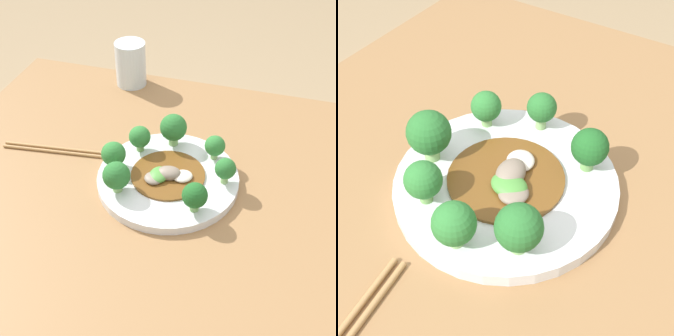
# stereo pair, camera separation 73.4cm
# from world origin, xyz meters

# --- Properties ---
(plate) EXTENTS (0.29, 0.29, 0.02)m
(plate) POSITION_xyz_m (-0.03, -0.01, 0.74)
(plate) COLOR silver
(plate) RESTS_ON table
(broccoli_southwest) EXTENTS (0.04, 0.04, 0.05)m
(broccoli_southwest) POSITION_xyz_m (-0.10, -0.10, 0.79)
(broccoli_southwest) COLOR #89B76B
(broccoli_southwest) RESTS_ON plate
(broccoli_west) EXTENTS (0.04, 0.04, 0.06)m
(broccoli_west) POSITION_xyz_m (-0.14, -0.03, 0.79)
(broccoli_west) COLOR #89B76B
(broccoli_west) RESTS_ON plate
(broccoli_south) EXTENTS (0.06, 0.06, 0.07)m
(broccoli_south) POSITION_xyz_m (-0.01, -0.12, 0.80)
(broccoli_south) COLOR #89B76B
(broccoli_south) RESTS_ON plate
(broccoli_east) EXTENTS (0.05, 0.05, 0.06)m
(broccoli_east) POSITION_xyz_m (0.08, -0.01, 0.79)
(broccoli_east) COLOR #89B76B
(broccoli_east) RESTS_ON plate
(broccoli_southeast) EXTENTS (0.05, 0.05, 0.06)m
(broccoli_southeast) POSITION_xyz_m (0.05, -0.08, 0.79)
(broccoli_southeast) COLOR #70A356
(broccoli_southeast) RESTS_ON plate
(broccoli_northwest) EXTENTS (0.05, 0.05, 0.06)m
(broccoli_northwest) POSITION_xyz_m (-0.10, 0.06, 0.79)
(broccoli_northwest) COLOR #70A356
(broccoli_northwest) RESTS_ON plate
(broccoli_northeast) EXTENTS (0.05, 0.05, 0.06)m
(broccoli_northeast) POSITION_xyz_m (0.05, 0.05, 0.79)
(broccoli_northeast) COLOR #89B76B
(broccoli_northeast) RESTS_ON plate
(stirfry_center) EXTENTS (0.15, 0.15, 0.02)m
(stirfry_center) POSITION_xyz_m (-0.03, -0.01, 0.76)
(stirfry_center) COLOR brown
(stirfry_center) RESTS_ON plate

